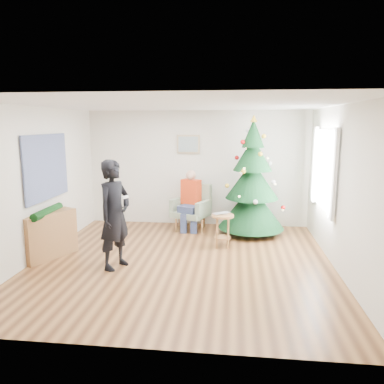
# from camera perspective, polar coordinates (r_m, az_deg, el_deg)

# --- Properties ---
(floor) EXTENTS (5.00, 5.00, 0.00)m
(floor) POSITION_cam_1_polar(r_m,az_deg,el_deg) (6.44, -1.52, -10.63)
(floor) COLOR brown
(floor) RESTS_ON ground
(ceiling) EXTENTS (5.00, 5.00, 0.00)m
(ceiling) POSITION_cam_1_polar(r_m,az_deg,el_deg) (6.02, -1.64, 13.16)
(ceiling) COLOR white
(ceiling) RESTS_ON wall_back
(wall_back) EXTENTS (5.00, 0.00, 5.00)m
(wall_back) POSITION_cam_1_polar(r_m,az_deg,el_deg) (8.55, 0.79, 3.61)
(wall_back) COLOR silver
(wall_back) RESTS_ON floor
(wall_front) EXTENTS (5.00, 0.00, 5.00)m
(wall_front) POSITION_cam_1_polar(r_m,az_deg,el_deg) (3.69, -7.09, -5.54)
(wall_front) COLOR silver
(wall_front) RESTS_ON floor
(wall_left) EXTENTS (0.00, 5.00, 5.00)m
(wall_left) POSITION_cam_1_polar(r_m,az_deg,el_deg) (6.90, -22.59, 1.19)
(wall_left) COLOR silver
(wall_left) RESTS_ON floor
(wall_right) EXTENTS (0.00, 5.00, 5.00)m
(wall_right) POSITION_cam_1_polar(r_m,az_deg,el_deg) (6.25, 21.73, 0.36)
(wall_right) COLOR silver
(wall_right) RESTS_ON floor
(window_panel) EXTENTS (0.04, 1.30, 1.40)m
(window_panel) POSITION_cam_1_polar(r_m,az_deg,el_deg) (7.18, 19.56, 3.32)
(window_panel) COLOR white
(window_panel) RESTS_ON wall_right
(curtains) EXTENTS (0.05, 1.75, 1.50)m
(curtains) POSITION_cam_1_polar(r_m,az_deg,el_deg) (7.17, 19.33, 3.33)
(curtains) COLOR white
(curtains) RESTS_ON wall_right
(christmas_tree) EXTENTS (1.38, 1.38, 2.49)m
(christmas_tree) POSITION_cam_1_polar(r_m,az_deg,el_deg) (7.89, 9.13, 1.59)
(christmas_tree) COLOR #3F2816
(christmas_tree) RESTS_ON floor
(stool) EXTENTS (0.42, 0.42, 0.63)m
(stool) POSITION_cam_1_polar(r_m,az_deg,el_deg) (7.11, 4.68, -5.88)
(stool) COLOR brown
(stool) RESTS_ON floor
(laptop) EXTENTS (0.41, 0.39, 0.03)m
(laptop) POSITION_cam_1_polar(r_m,az_deg,el_deg) (7.03, 4.72, -3.37)
(laptop) COLOR silver
(laptop) RESTS_ON stool
(armchair) EXTENTS (0.92, 0.91, 1.00)m
(armchair) POSITION_cam_1_polar(r_m,az_deg,el_deg) (8.29, -0.03, -3.15)
(armchair) COLOR gray
(armchair) RESTS_ON floor
(seated_person) EXTENTS (0.54, 0.68, 1.31)m
(seated_person) POSITION_cam_1_polar(r_m,az_deg,el_deg) (8.18, -0.26, -1.16)
(seated_person) COLOR navy
(seated_person) RESTS_ON armchair
(standing_man) EXTENTS (0.64, 0.76, 1.76)m
(standing_man) POSITION_cam_1_polar(r_m,az_deg,el_deg) (6.09, -11.69, -3.40)
(standing_man) COLOR black
(standing_man) RESTS_ON floor
(game_controller) EXTENTS (0.08, 0.13, 0.04)m
(game_controller) POSITION_cam_1_polar(r_m,az_deg,el_deg) (5.95, -10.17, -0.79)
(game_controller) COLOR white
(game_controller) RESTS_ON standing_man
(console) EXTENTS (0.69, 1.03, 0.80)m
(console) POSITION_cam_1_polar(r_m,az_deg,el_deg) (6.99, -20.96, -6.17)
(console) COLOR brown
(console) RESTS_ON floor
(garland) EXTENTS (0.14, 0.90, 0.14)m
(garland) POSITION_cam_1_polar(r_m,az_deg,el_deg) (6.89, -21.19, -2.81)
(garland) COLOR black
(garland) RESTS_ON console
(tapestry) EXTENTS (0.03, 1.50, 1.15)m
(tapestry) POSITION_cam_1_polar(r_m,az_deg,el_deg) (7.11, -21.29, 3.56)
(tapestry) COLOR black
(tapestry) RESTS_ON wall_left
(framed_picture) EXTENTS (0.52, 0.05, 0.42)m
(framed_picture) POSITION_cam_1_polar(r_m,az_deg,el_deg) (8.49, -0.58, 7.29)
(framed_picture) COLOR tan
(framed_picture) RESTS_ON wall_back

